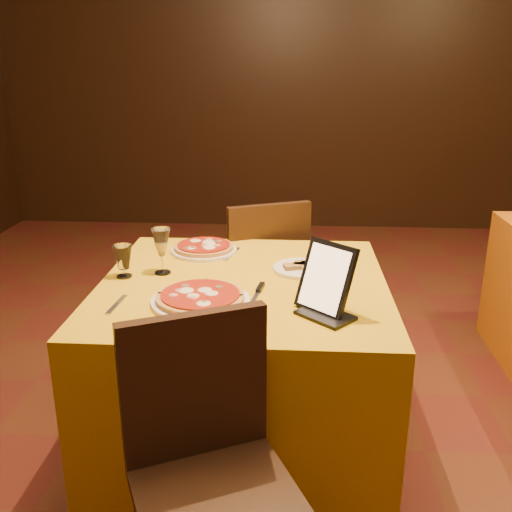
# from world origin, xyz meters

# --- Properties ---
(floor) EXTENTS (6.00, 7.00, 0.01)m
(floor) POSITION_xyz_m (0.00, 0.00, -0.01)
(floor) COLOR #5E2D19
(floor) RESTS_ON ground
(wall_back) EXTENTS (6.00, 0.01, 2.80)m
(wall_back) POSITION_xyz_m (0.00, 3.50, 1.40)
(wall_back) COLOR black
(wall_back) RESTS_ON floor
(main_table) EXTENTS (1.10, 1.10, 0.75)m
(main_table) POSITION_xyz_m (-0.39, -0.00, 0.38)
(main_table) COLOR gold
(main_table) RESTS_ON floor
(chair_main_near) EXTENTS (0.62, 0.62, 0.91)m
(chair_main_near) POSITION_xyz_m (-0.39, -0.83, 0.46)
(chair_main_near) COLOR black
(chair_main_near) RESTS_ON floor
(chair_main_far) EXTENTS (0.47, 0.47, 0.91)m
(chair_main_far) POSITION_xyz_m (-0.39, 0.78, 0.46)
(chair_main_far) COLOR black
(chair_main_far) RESTS_ON floor
(pizza_near) EXTENTS (0.35, 0.35, 0.03)m
(pizza_near) POSITION_xyz_m (-0.52, -0.22, 0.77)
(pizza_near) COLOR white
(pizza_near) RESTS_ON main_table
(pizza_far) EXTENTS (0.29, 0.29, 0.03)m
(pizza_far) POSITION_xyz_m (-0.60, 0.35, 0.77)
(pizza_far) COLOR white
(pizza_far) RESTS_ON main_table
(cutlet_dish) EXTENTS (0.24, 0.24, 0.03)m
(cutlet_dish) POSITION_xyz_m (-0.16, 0.14, 0.76)
(cutlet_dish) COLOR white
(cutlet_dish) RESTS_ON main_table
(wine_glass) EXTENTS (0.11, 0.11, 0.19)m
(wine_glass) POSITION_xyz_m (-0.72, 0.06, 0.84)
(wine_glass) COLOR #CAC472
(wine_glass) RESTS_ON main_table
(water_glass) EXTENTS (0.08, 0.08, 0.13)m
(water_glass) POSITION_xyz_m (-0.86, 0.01, 0.81)
(water_glass) COLOR white
(water_glass) RESTS_ON main_table
(tablet) EXTENTS (0.21, 0.21, 0.24)m
(tablet) POSITION_xyz_m (-0.09, -0.26, 0.87)
(tablet) COLOR black
(tablet) RESTS_ON main_table
(knife) EXTENTS (0.05, 0.20, 0.01)m
(knife) POSITION_xyz_m (-0.33, -0.17, 0.75)
(knife) COLOR silver
(knife) RESTS_ON main_table
(fork_near) EXTENTS (0.03, 0.17, 0.01)m
(fork_near) POSITION_xyz_m (-0.81, -0.26, 0.75)
(fork_near) COLOR silver
(fork_near) RESTS_ON main_table
(fork_far) EXTENTS (0.06, 0.18, 0.01)m
(fork_far) POSITION_xyz_m (-0.47, 0.31, 0.75)
(fork_far) COLOR #ABAAB1
(fork_far) RESTS_ON main_table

